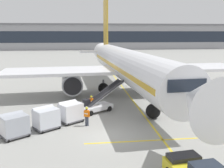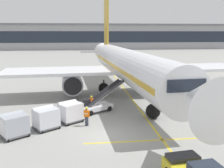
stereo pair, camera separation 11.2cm
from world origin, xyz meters
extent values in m
plane|color=gray|center=(0.00, 0.00, 0.00)|extent=(600.00, 600.00, 0.00)
cylinder|color=white|center=(4.01, 13.26, 3.93)|extent=(6.37, 31.92, 4.08)
cube|color=gold|center=(4.01, 13.26, 3.93)|extent=(6.32, 30.66, 0.49)
cone|color=white|center=(5.31, -4.59, 3.93)|extent=(4.16, 4.35, 3.88)
cone|color=white|center=(2.63, 32.33, 4.24)|extent=(3.93, 6.76, 3.47)
cube|color=white|center=(-4.37, 13.44, 3.32)|extent=(15.48, 7.42, 0.36)
cylinder|color=#93969E|center=(-3.29, 12.89, 1.88)|extent=(2.82, 4.29, 2.53)
cylinder|color=black|center=(-3.14, 10.78, 1.88)|extent=(2.15, 0.28, 2.15)
cube|color=white|center=(12.28, 14.65, 3.32)|extent=(15.48, 7.42, 0.36)
cylinder|color=#93969E|center=(11.29, 13.94, 1.88)|extent=(2.82, 4.29, 2.53)
cylinder|color=black|center=(11.45, 11.84, 1.88)|extent=(2.15, 0.28, 2.15)
cube|color=gold|center=(2.75, 30.70, 9.51)|extent=(0.55, 3.82, 9.51)
cube|color=white|center=(2.77, 30.37, 4.55)|extent=(10.40, 3.27, 0.20)
cube|color=#1E2633|center=(5.10, -1.74, 4.55)|extent=(2.98, 2.04, 0.90)
cylinder|color=#47474C|center=(4.70, 3.77, 1.31)|extent=(0.22, 0.22, 1.17)
sphere|color=black|center=(4.70, 3.77, 0.72)|extent=(1.44, 1.44, 1.44)
cylinder|color=#47474C|center=(0.84, 14.62, 1.31)|extent=(0.22, 0.22, 1.17)
sphere|color=black|center=(0.84, 14.62, 0.72)|extent=(1.44, 1.44, 1.44)
cylinder|color=#47474C|center=(6.95, 15.06, 1.31)|extent=(0.22, 0.22, 1.17)
sphere|color=black|center=(6.95, 15.06, 0.72)|extent=(1.44, 1.44, 1.44)
cube|color=silver|center=(-0.65, 6.45, 0.50)|extent=(3.73, 3.18, 0.44)
cube|color=black|center=(-1.63, 6.25, 1.07)|extent=(0.81, 0.80, 0.70)
cylinder|color=#333338|center=(-1.06, 6.62, 1.12)|extent=(0.08, 0.08, 0.80)
cube|color=silver|center=(0.34, 7.09, 1.79)|extent=(4.53, 3.36, 2.29)
cube|color=black|center=(0.34, 7.09, 1.88)|extent=(4.33, 3.16, 2.14)
cube|color=#333338|center=(0.58, 6.72, 1.91)|extent=(4.02, 2.62, 2.32)
cube|color=#333338|center=(0.10, 7.46, 1.91)|extent=(4.02, 2.62, 2.32)
cylinder|color=black|center=(0.75, 6.48, 0.28)|extent=(0.58, 0.47, 0.56)
cylinder|color=black|center=(-0.05, 7.71, 0.28)|extent=(0.58, 0.47, 0.56)
cylinder|color=black|center=(-1.25, 5.19, 0.28)|extent=(0.58, 0.47, 0.56)
cylinder|color=black|center=(-2.05, 6.43, 0.28)|extent=(0.58, 0.47, 0.56)
cube|color=#515156|center=(-3.10, 3.67, 0.21)|extent=(2.56, 2.46, 0.12)
cylinder|color=#4C4C51|center=(-4.21, 2.90, 0.20)|extent=(0.61, 0.46, 0.07)
cube|color=silver|center=(-3.10, 3.67, 1.02)|extent=(2.42, 2.32, 1.50)
cube|color=silver|center=(-3.34, 4.01, 1.54)|extent=(1.99, 1.74, 0.74)
cube|color=silver|center=(-3.89, 3.12, 1.02)|extent=(0.85, 1.19, 1.38)
sphere|color=black|center=(-4.15, 3.77, 0.15)|extent=(0.30, 0.30, 0.30)
sphere|color=black|center=(-3.37, 2.66, 0.15)|extent=(0.30, 0.30, 0.30)
sphere|color=black|center=(-2.84, 4.69, 0.15)|extent=(0.30, 0.30, 0.30)
sphere|color=black|center=(-2.06, 3.58, 0.15)|extent=(0.30, 0.30, 0.30)
cube|color=#515156|center=(-5.11, 2.16, 0.21)|extent=(2.56, 2.46, 0.12)
cylinder|color=#4C4C51|center=(-6.21, 1.38, 0.20)|extent=(0.61, 0.46, 0.07)
cube|color=silver|center=(-5.11, 2.16, 1.02)|extent=(2.42, 2.32, 1.50)
cube|color=silver|center=(-5.34, 2.50, 1.54)|extent=(1.99, 1.74, 0.74)
cube|color=silver|center=(-5.89, 1.60, 1.02)|extent=(0.85, 1.19, 1.38)
sphere|color=black|center=(-6.15, 2.25, 0.15)|extent=(0.30, 0.30, 0.30)
sphere|color=black|center=(-5.37, 1.14, 0.15)|extent=(0.30, 0.30, 0.30)
sphere|color=black|center=(-4.84, 3.18, 0.15)|extent=(0.30, 0.30, 0.30)
sphere|color=black|center=(-4.06, 2.06, 0.15)|extent=(0.30, 0.30, 0.30)
cube|color=#515156|center=(-7.37, 0.73, 0.21)|extent=(2.56, 2.46, 0.12)
cube|color=#9EA3AD|center=(-7.37, 0.73, 1.02)|extent=(2.42, 2.32, 1.50)
cube|color=#9EA3AD|center=(-7.61, 1.07, 1.54)|extent=(1.99, 1.74, 0.74)
cube|color=silver|center=(-8.16, 0.17, 1.02)|extent=(0.85, 1.19, 1.38)
sphere|color=black|center=(-8.41, 0.83, 0.15)|extent=(0.30, 0.30, 0.30)
sphere|color=black|center=(-7.63, -0.29, 0.15)|extent=(0.30, 0.30, 0.30)
sphere|color=black|center=(-7.10, 1.75, 0.15)|extent=(0.30, 0.30, 0.30)
sphere|color=black|center=(-6.32, 0.63, 0.15)|extent=(0.30, 0.30, 0.30)
cube|color=#28282D|center=(3.66, -6.12, 1.15)|extent=(1.89, 1.17, 0.24)
cylinder|color=#333847|center=(-1.59, 2.47, 0.43)|extent=(0.15, 0.15, 0.86)
cylinder|color=#333847|center=(-1.75, 2.56, 0.43)|extent=(0.15, 0.15, 0.86)
cube|color=orange|center=(-1.67, 2.51, 1.15)|extent=(0.45, 0.39, 0.58)
cube|color=white|center=(-1.73, 2.40, 1.15)|extent=(0.31, 0.17, 0.08)
sphere|color=brown|center=(-1.67, 2.51, 1.56)|extent=(0.21, 0.21, 0.21)
sphere|color=yellow|center=(-1.67, 2.51, 1.63)|extent=(0.23, 0.23, 0.23)
cylinder|color=orange|center=(-1.46, 2.40, 1.10)|extent=(0.09, 0.09, 0.56)
cylinder|color=orange|center=(-1.88, 2.63, 1.10)|extent=(0.09, 0.09, 0.56)
cylinder|color=black|center=(-1.05, 6.59, 0.43)|extent=(0.15, 0.15, 0.86)
cylinder|color=black|center=(-1.17, 6.46, 0.43)|extent=(0.15, 0.15, 0.86)
cube|color=orange|center=(-1.11, 6.52, 1.15)|extent=(0.44, 0.44, 0.58)
cube|color=white|center=(-1.02, 6.44, 1.15)|extent=(0.25, 0.25, 0.08)
sphere|color=#9E7051|center=(-1.11, 6.52, 1.56)|extent=(0.21, 0.21, 0.21)
sphere|color=yellow|center=(-1.11, 6.52, 1.63)|extent=(0.23, 0.23, 0.23)
cylinder|color=orange|center=(-0.94, 6.69, 1.10)|extent=(0.09, 0.09, 0.56)
cylinder|color=orange|center=(-1.28, 6.36, 1.10)|extent=(0.09, 0.09, 0.56)
cube|color=black|center=(-1.84, 8.97, 0.03)|extent=(0.70, 0.70, 0.05)
cone|color=orange|center=(-1.84, 8.97, 0.42)|extent=(0.56, 0.56, 0.74)
cylinder|color=white|center=(-1.84, 8.97, 0.46)|extent=(0.31, 0.31, 0.09)
cube|color=yellow|center=(4.07, 13.26, 0.00)|extent=(0.20, 110.00, 0.01)
cube|color=yellow|center=(4.01, -1.22, 0.00)|extent=(12.00, 0.20, 0.01)
cube|color=#939399|center=(12.66, 114.01, 5.88)|extent=(126.63, 21.40, 11.75)
cube|color=#1E2633|center=(12.66, 103.26, 6.17)|extent=(122.84, 0.10, 5.29)
cube|color=slate|center=(12.66, 111.87, 12.10)|extent=(125.37, 18.19, 0.70)
camera|label=1|loc=(-2.01, -18.89, 8.11)|focal=40.58mm
camera|label=2|loc=(-1.90, -18.90, 8.11)|focal=40.58mm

